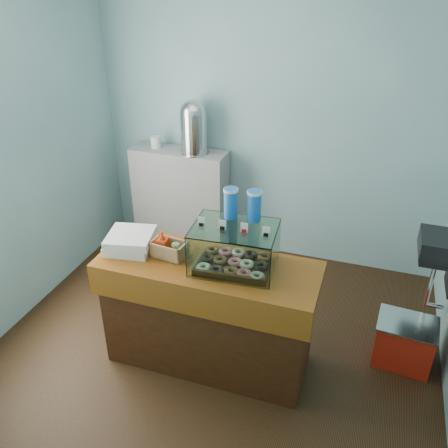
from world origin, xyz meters
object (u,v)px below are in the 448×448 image
(display_case, at_px, (236,244))
(red_cooler, at_px, (404,342))
(coffee_urn, at_px, (194,126))
(counter, at_px, (208,313))

(display_case, height_order, red_cooler, display_case)
(coffee_urn, bearing_deg, display_case, -58.75)
(display_case, xyz_separation_m, red_cooler, (1.25, 0.40, -0.87))
(counter, distance_m, display_case, 0.64)
(counter, xyz_separation_m, coffee_urn, (-0.71, 1.55, 0.92))
(counter, relative_size, red_cooler, 3.45)
(coffee_urn, xyz_separation_m, red_cooler, (2.16, -1.10, -1.19))
(red_cooler, bearing_deg, counter, -158.36)
(display_case, distance_m, coffee_urn, 1.78)
(counter, xyz_separation_m, red_cooler, (1.44, 0.46, -0.26))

